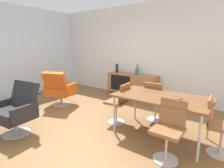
{
  "coord_description": "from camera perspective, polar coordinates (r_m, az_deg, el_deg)",
  "views": [
    {
      "loc": [
        2.66,
        -2.45,
        1.62
      ],
      "look_at": [
        0.46,
        0.49,
        0.8
      ],
      "focal_mm": 28.85,
      "sensor_mm": 36.0,
      "label": 1
    }
  ],
  "objects": [
    {
      "name": "dining_table",
      "position": [
        3.24,
        15.33,
        -4.45
      ],
      "size": [
        1.6,
        0.9,
        0.74
      ],
      "color": "brown",
      "rests_on": "ground_plane"
    },
    {
      "name": "dining_chair_back_left",
      "position": [
        3.92,
        13.42,
        -4.86
      ],
      "size": [
        0.4,
        0.42,
        0.86
      ],
      "color": "brown",
      "rests_on": "ground_plane"
    },
    {
      "name": "dining_chair_front_right",
      "position": [
        2.72,
        17.6,
        -13.12
      ],
      "size": [
        0.4,
        0.42,
        0.86
      ],
      "color": "brown",
      "rests_on": "ground_plane"
    },
    {
      "name": "vase_sculptural_dark",
      "position": [
        5.86,
        1.56,
        5.04
      ],
      "size": [
        0.09,
        0.09,
        0.28
      ],
      "color": "black",
      "rests_on": "sideboard"
    },
    {
      "name": "magazine_stack",
      "position": [
        6.15,
        -23.5,
        -3.08
      ],
      "size": [
        0.32,
        0.39,
        0.15
      ],
      "color": "silver",
      "rests_on": "ground_plane"
    },
    {
      "name": "ground_plane",
      "position": [
        3.96,
        -9.85,
        -11.81
      ],
      "size": [
        8.32,
        8.32,
        0.0
      ],
      "primitive_type": "plane",
      "color": "brown"
    },
    {
      "name": "wall_window_left",
      "position": [
        6.35,
        -30.94,
        8.79
      ],
      "size": [
        0.12,
        5.6,
        2.8
      ],
      "primitive_type": "cube",
      "color": "silver",
      "rests_on": "ground_plane"
    },
    {
      "name": "vase_cobalt",
      "position": [
        5.47,
        7.99,
        4.06
      ],
      "size": [
        0.12,
        0.12,
        0.32
      ],
      "color": "#337266",
      "rests_on": "sideboard"
    },
    {
      "name": "wooden_bowl_on_table",
      "position": [
        3.03,
        18.94,
        -4.42
      ],
      "size": [
        0.26,
        0.26,
        0.06
      ],
      "primitive_type": "cylinder",
      "color": "brown",
      "rests_on": "dining_table"
    },
    {
      "name": "lounge_chair_red",
      "position": [
        4.98,
        -16.39,
        -1.39
      ],
      "size": [
        0.85,
        0.83,
        0.95
      ],
      "color": "#D85919",
      "rests_on": "ground_plane"
    },
    {
      "name": "dining_chair_far_end",
      "position": [
        3.12,
        30.64,
        -10.88
      ],
      "size": [
        0.45,
        0.42,
        0.86
      ],
      "color": "brown",
      "rests_on": "ground_plane"
    },
    {
      "name": "dining_chair_near_window",
      "position": [
        3.71,
        2.24,
        -5.56
      ],
      "size": [
        0.45,
        0.43,
        0.86
      ],
      "color": "brown",
      "rests_on": "ground_plane"
    },
    {
      "name": "wall_back",
      "position": [
        5.71,
        9.14,
        10.16
      ],
      "size": [
        6.8,
        0.12,
        2.8
      ],
      "primitive_type": "cube",
      "color": "silver",
      "rests_on": "ground_plane"
    },
    {
      "name": "armchair_black_shell",
      "position": [
        3.74,
        -27.8,
        -6.89
      ],
      "size": [
        0.77,
        0.72,
        0.95
      ],
      "color": "#262628",
      "rests_on": "ground_plane"
    },
    {
      "name": "sideboard",
      "position": [
        5.62,
        6.36,
        0.32
      ],
      "size": [
        1.6,
        0.45,
        0.72
      ],
      "color": "olive",
      "rests_on": "ground_plane"
    },
    {
      "name": "fruit_bowl",
      "position": [
        5.42,
        -25.01,
        0.06
      ],
      "size": [
        0.2,
        0.2,
        0.11
      ],
      "color": "#262628",
      "rests_on": "side_table_round"
    },
    {
      "name": "side_table_round",
      "position": [
        5.47,
        -24.79,
        -2.38
      ],
      "size": [
        0.44,
        0.44,
        0.52
      ],
      "color": "white",
      "rests_on": "ground_plane"
    }
  ]
}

